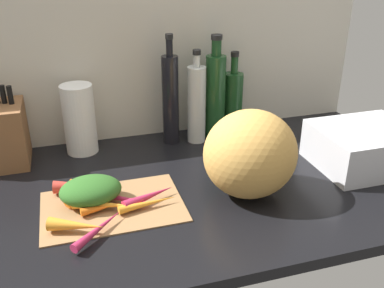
# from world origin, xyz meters

# --- Properties ---
(ground_plane) EXTENTS (1.70, 0.80, 0.03)m
(ground_plane) POSITION_xyz_m (0.00, 0.00, -0.01)
(ground_plane) COLOR black
(wall_back) EXTENTS (1.70, 0.03, 0.60)m
(wall_back) POSITION_xyz_m (0.00, 0.39, 0.30)
(wall_back) COLOR beige
(wall_back) RESTS_ON ground_plane
(cutting_board) EXTENTS (0.36, 0.24, 0.01)m
(cutting_board) POSITION_xyz_m (-0.11, -0.07, 0.00)
(cutting_board) COLOR #997047
(cutting_board) RESTS_ON ground_plane
(carrot_0) EXTENTS (0.10, 0.04, 0.02)m
(carrot_0) POSITION_xyz_m (-0.14, -0.09, 0.02)
(carrot_0) COLOR orange
(carrot_0) RESTS_ON cutting_board
(carrot_1) EXTENTS (0.16, 0.04, 0.02)m
(carrot_1) POSITION_xyz_m (-0.02, -0.10, 0.02)
(carrot_1) COLOR orange
(carrot_1) RESTS_ON cutting_board
(carrot_2) EXTENTS (0.13, 0.03, 0.03)m
(carrot_2) POSITION_xyz_m (-0.15, -0.00, 0.02)
(carrot_2) COLOR #B2264C
(carrot_2) RESTS_ON cutting_board
(carrot_3) EXTENTS (0.14, 0.08, 0.03)m
(carrot_3) POSITION_xyz_m (-0.20, -0.16, 0.02)
(carrot_3) COLOR orange
(carrot_3) RESTS_ON cutting_board
(carrot_4) EXTENTS (0.15, 0.08, 0.03)m
(carrot_4) POSITION_xyz_m (-0.14, 0.02, 0.02)
(carrot_4) COLOR orange
(carrot_4) RESTS_ON cutting_board
(carrot_5) EXTENTS (0.15, 0.08, 0.03)m
(carrot_5) POSITION_xyz_m (-0.01, -0.08, 0.02)
(carrot_5) COLOR #B2264C
(carrot_5) RESTS_ON cutting_board
(carrot_6) EXTENTS (0.13, 0.06, 0.04)m
(carrot_6) POSITION_xyz_m (-0.19, 0.02, 0.03)
(carrot_6) COLOR red
(carrot_6) RESTS_ON cutting_board
(carrot_7) EXTENTS (0.13, 0.13, 0.04)m
(carrot_7) POSITION_xyz_m (-0.16, 0.00, 0.03)
(carrot_7) COLOR orange
(carrot_7) RESTS_ON cutting_board
(carrot_8) EXTENTS (0.16, 0.09, 0.03)m
(carrot_8) POSITION_xyz_m (-0.13, -0.08, 0.02)
(carrot_8) COLOR orange
(carrot_8) RESTS_ON cutting_board
(carrot_9) EXTENTS (0.16, 0.11, 0.02)m
(carrot_9) POSITION_xyz_m (-0.08, -0.06, 0.02)
(carrot_9) COLOR #B2264C
(carrot_9) RESTS_ON cutting_board
(carrot_10) EXTENTS (0.14, 0.07, 0.03)m
(carrot_10) POSITION_xyz_m (-0.16, -0.01, 0.02)
(carrot_10) COLOR orange
(carrot_10) RESTS_ON cutting_board
(carrot_11) EXTENTS (0.14, 0.14, 0.02)m
(carrot_11) POSITION_xyz_m (-0.15, -0.18, 0.02)
(carrot_11) COLOR #B2264C
(carrot_11) RESTS_ON cutting_board
(carrot_greens_pile) EXTENTS (0.16, 0.12, 0.07)m
(carrot_greens_pile) POSITION_xyz_m (-0.16, -0.04, 0.04)
(carrot_greens_pile) COLOR #2D6023
(carrot_greens_pile) RESTS_ON cutting_board
(winter_squash) EXTENTS (0.25, 0.23, 0.24)m
(winter_squash) POSITION_xyz_m (0.26, -0.10, 0.12)
(winter_squash) COLOR gold
(winter_squash) RESTS_ON ground_plane
(knife_block) EXTENTS (0.12, 0.17, 0.24)m
(knife_block) POSITION_xyz_m (-0.38, 0.28, 0.10)
(knife_block) COLOR brown
(knife_block) RESTS_ON ground_plane
(paper_towel_roll) EXTENTS (0.10, 0.10, 0.23)m
(paper_towel_roll) POSITION_xyz_m (-0.16, 0.30, 0.11)
(paper_towel_roll) COLOR white
(paper_towel_roll) RESTS_ON ground_plane
(bottle_0) EXTENTS (0.05, 0.05, 0.37)m
(bottle_0) POSITION_xyz_m (0.14, 0.29, 0.16)
(bottle_0) COLOR black
(bottle_0) RESTS_ON ground_plane
(bottle_1) EXTENTS (0.06, 0.06, 0.32)m
(bottle_1) POSITION_xyz_m (0.22, 0.27, 0.13)
(bottle_1) COLOR silver
(bottle_1) RESTS_ON ground_plane
(bottle_2) EXTENTS (0.07, 0.07, 0.35)m
(bottle_2) POSITION_xyz_m (0.30, 0.29, 0.15)
(bottle_2) COLOR #19421E
(bottle_2) RESTS_ON ground_plane
(bottle_3) EXTENTS (0.07, 0.07, 0.29)m
(bottle_3) POSITION_xyz_m (0.37, 0.30, 0.12)
(bottle_3) COLOR #19421E
(bottle_3) RESTS_ON ground_plane
(dish_rack) EXTENTS (0.29, 0.25, 0.12)m
(dish_rack) POSITION_xyz_m (0.66, -0.05, 0.06)
(dish_rack) COLOR silver
(dish_rack) RESTS_ON ground_plane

